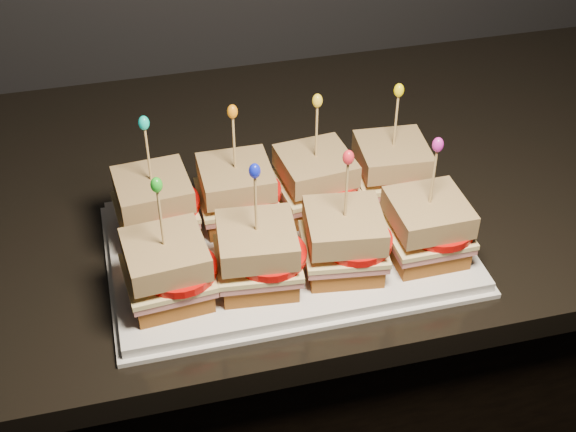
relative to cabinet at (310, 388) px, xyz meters
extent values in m
cube|color=black|center=(0.00, 0.00, 0.00)|extent=(2.46, 0.61, 0.84)
cube|color=black|center=(0.00, 0.00, 0.44)|extent=(2.50, 0.65, 0.03)
cube|color=white|center=(-0.08, -0.15, 0.46)|extent=(0.41, 0.25, 0.02)
cube|color=white|center=(-0.08, -0.15, 0.46)|extent=(0.42, 0.26, 0.01)
cube|color=brown|center=(-0.22, -0.10, 0.48)|extent=(0.09, 0.09, 0.02)
cube|color=#B26061|center=(-0.22, -0.10, 0.50)|extent=(0.10, 0.09, 0.01)
cube|color=#EEDB90|center=(-0.22, -0.10, 0.50)|extent=(0.10, 0.09, 0.01)
cylinder|color=red|center=(-0.21, -0.10, 0.51)|extent=(0.08, 0.08, 0.01)
cube|color=brown|center=(-0.22, -0.10, 0.53)|extent=(0.09, 0.09, 0.03)
cylinder|color=tan|center=(-0.22, -0.10, 0.57)|extent=(0.00, 0.00, 0.09)
ellipsoid|color=#08C5B1|center=(-0.22, -0.10, 0.62)|extent=(0.01, 0.01, 0.02)
cube|color=brown|center=(-0.13, -0.10, 0.48)|extent=(0.08, 0.08, 0.02)
cube|color=#B26061|center=(-0.13, -0.10, 0.50)|extent=(0.09, 0.09, 0.01)
cube|color=#EEDB90|center=(-0.13, -0.10, 0.50)|extent=(0.09, 0.09, 0.01)
cylinder|color=red|center=(-0.11, -0.10, 0.51)|extent=(0.08, 0.08, 0.01)
cube|color=brown|center=(-0.13, -0.10, 0.53)|extent=(0.08, 0.08, 0.03)
cylinder|color=tan|center=(-0.13, -0.10, 0.57)|extent=(0.00, 0.00, 0.09)
ellipsoid|color=orange|center=(-0.13, -0.10, 0.62)|extent=(0.01, 0.01, 0.02)
cube|color=brown|center=(-0.03, -0.10, 0.48)|extent=(0.09, 0.09, 0.02)
cube|color=#B26061|center=(-0.03, -0.10, 0.50)|extent=(0.10, 0.09, 0.01)
cube|color=#EEDB90|center=(-0.03, -0.10, 0.50)|extent=(0.10, 0.10, 0.01)
cylinder|color=red|center=(-0.02, -0.10, 0.51)|extent=(0.08, 0.08, 0.01)
cube|color=brown|center=(-0.03, -0.10, 0.53)|extent=(0.09, 0.09, 0.03)
cylinder|color=tan|center=(-0.03, -0.10, 0.57)|extent=(0.00, 0.00, 0.09)
ellipsoid|color=yellow|center=(-0.03, -0.10, 0.62)|extent=(0.01, 0.01, 0.02)
cube|color=brown|center=(0.07, -0.10, 0.48)|extent=(0.09, 0.09, 0.02)
cube|color=#B26061|center=(0.07, -0.10, 0.50)|extent=(0.09, 0.09, 0.01)
cube|color=#EEDB90|center=(0.07, -0.10, 0.50)|extent=(0.10, 0.09, 0.01)
cylinder|color=red|center=(0.08, -0.10, 0.51)|extent=(0.08, 0.08, 0.01)
cube|color=brown|center=(0.07, -0.10, 0.53)|extent=(0.09, 0.09, 0.03)
cylinder|color=tan|center=(0.07, -0.10, 0.57)|extent=(0.00, 0.00, 0.09)
ellipsoid|color=#FCE506|center=(0.07, -0.10, 0.62)|extent=(0.01, 0.01, 0.02)
cube|color=brown|center=(-0.22, -0.21, 0.48)|extent=(0.09, 0.09, 0.02)
cube|color=#B26061|center=(-0.22, -0.21, 0.50)|extent=(0.10, 0.09, 0.01)
cube|color=#EEDB90|center=(-0.22, -0.21, 0.50)|extent=(0.10, 0.09, 0.01)
cylinder|color=red|center=(-0.21, -0.22, 0.51)|extent=(0.08, 0.08, 0.01)
cube|color=brown|center=(-0.22, -0.21, 0.53)|extent=(0.09, 0.09, 0.03)
cylinder|color=tan|center=(-0.22, -0.21, 0.57)|extent=(0.00, 0.00, 0.09)
ellipsoid|color=green|center=(-0.22, -0.21, 0.62)|extent=(0.01, 0.01, 0.02)
cube|color=brown|center=(-0.13, -0.21, 0.48)|extent=(0.09, 0.09, 0.02)
cube|color=#B26061|center=(-0.13, -0.21, 0.50)|extent=(0.10, 0.09, 0.01)
cube|color=#EEDB90|center=(-0.13, -0.21, 0.50)|extent=(0.10, 0.10, 0.01)
cylinder|color=red|center=(-0.11, -0.22, 0.51)|extent=(0.08, 0.08, 0.01)
cube|color=brown|center=(-0.13, -0.21, 0.53)|extent=(0.09, 0.09, 0.03)
cylinder|color=tan|center=(-0.13, -0.21, 0.57)|extent=(0.00, 0.00, 0.09)
ellipsoid|color=#0F1CCD|center=(-0.13, -0.21, 0.62)|extent=(0.01, 0.01, 0.02)
cube|color=brown|center=(-0.03, -0.21, 0.48)|extent=(0.09, 0.09, 0.02)
cube|color=#B26061|center=(-0.03, -0.21, 0.50)|extent=(0.10, 0.10, 0.01)
cube|color=#EEDB90|center=(-0.03, -0.21, 0.50)|extent=(0.10, 0.10, 0.01)
cylinder|color=red|center=(-0.02, -0.22, 0.51)|extent=(0.08, 0.08, 0.01)
cube|color=brown|center=(-0.03, -0.21, 0.53)|extent=(0.09, 0.09, 0.03)
cylinder|color=tan|center=(-0.03, -0.21, 0.57)|extent=(0.00, 0.00, 0.09)
ellipsoid|color=red|center=(-0.03, -0.21, 0.62)|extent=(0.01, 0.01, 0.02)
cube|color=brown|center=(0.07, -0.21, 0.48)|extent=(0.08, 0.08, 0.02)
cube|color=#B26061|center=(0.07, -0.21, 0.50)|extent=(0.09, 0.09, 0.01)
cube|color=#EEDB90|center=(0.07, -0.21, 0.50)|extent=(0.09, 0.09, 0.01)
cylinder|color=red|center=(0.08, -0.22, 0.51)|extent=(0.08, 0.08, 0.01)
cube|color=brown|center=(0.07, -0.21, 0.53)|extent=(0.08, 0.08, 0.03)
cylinder|color=tan|center=(0.07, -0.21, 0.57)|extent=(0.00, 0.00, 0.09)
ellipsoid|color=#BF1FA0|center=(0.07, -0.21, 0.62)|extent=(0.01, 0.01, 0.02)
camera|label=1|loc=(-0.25, -0.85, 1.08)|focal=50.00mm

